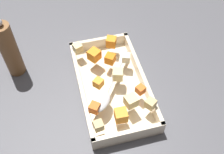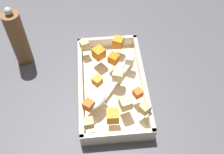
# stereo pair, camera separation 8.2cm
# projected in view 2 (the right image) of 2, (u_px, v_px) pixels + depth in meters

# --- Properties ---
(ground_plane) EXTENTS (4.00, 4.00, 0.00)m
(ground_plane) POSITION_uv_depth(u_px,v_px,m) (109.00, 89.00, 0.87)
(ground_plane) COLOR #4C4C51
(baking_dish) EXTENTS (0.37, 0.20, 0.05)m
(baking_dish) POSITION_uv_depth(u_px,v_px,m) (112.00, 86.00, 0.86)
(baking_dish) COLOR beige
(baking_dish) RESTS_ON ground_plane
(carrot_chunk_heap_top) EXTENTS (0.03, 0.03, 0.03)m
(carrot_chunk_heap_top) POSITION_uv_depth(u_px,v_px,m) (112.00, 116.00, 0.73)
(carrot_chunk_heap_top) COLOR orange
(carrot_chunk_heap_top) RESTS_ON baking_dish
(carrot_chunk_mid_left) EXTENTS (0.04, 0.04, 0.03)m
(carrot_chunk_mid_left) POSITION_uv_depth(u_px,v_px,m) (114.00, 59.00, 0.86)
(carrot_chunk_mid_left) COLOR orange
(carrot_chunk_mid_left) RESTS_ON baking_dish
(carrot_chunk_front_center) EXTENTS (0.04, 0.04, 0.03)m
(carrot_chunk_front_center) POSITION_uv_depth(u_px,v_px,m) (118.00, 42.00, 0.91)
(carrot_chunk_front_center) COLOR orange
(carrot_chunk_front_center) RESTS_ON baking_dish
(carrot_chunk_far_right) EXTENTS (0.03, 0.03, 0.02)m
(carrot_chunk_far_right) POSITION_uv_depth(u_px,v_px,m) (138.00, 93.00, 0.78)
(carrot_chunk_far_right) COLOR orange
(carrot_chunk_far_right) RESTS_ON baking_dish
(carrot_chunk_center) EXTENTS (0.05, 0.05, 0.03)m
(carrot_chunk_center) POSITION_uv_depth(u_px,v_px,m) (99.00, 53.00, 0.87)
(carrot_chunk_center) COLOR orange
(carrot_chunk_center) RESTS_ON baking_dish
(carrot_chunk_near_spoon) EXTENTS (0.04, 0.04, 0.03)m
(carrot_chunk_near_spoon) POSITION_uv_depth(u_px,v_px,m) (97.00, 81.00, 0.81)
(carrot_chunk_near_spoon) COLOR orange
(carrot_chunk_near_spoon) RESTS_ON baking_dish
(carrot_chunk_heap_side) EXTENTS (0.04, 0.04, 0.03)m
(carrot_chunk_heap_side) POSITION_uv_depth(u_px,v_px,m) (89.00, 105.00, 0.76)
(carrot_chunk_heap_side) COLOR orange
(carrot_chunk_heap_side) RESTS_ON baking_dish
(potato_chunk_mid_right) EXTENTS (0.03, 0.03, 0.03)m
(potato_chunk_mid_right) POSITION_uv_depth(u_px,v_px,m) (130.00, 60.00, 0.86)
(potato_chunk_mid_right) COLOR beige
(potato_chunk_mid_right) RESTS_ON baking_dish
(potato_chunk_corner_se) EXTENTS (0.03, 0.03, 0.02)m
(potato_chunk_corner_se) POSITION_uv_depth(u_px,v_px,m) (89.00, 123.00, 0.72)
(potato_chunk_corner_se) COLOR tan
(potato_chunk_corner_se) RESTS_ON baking_dish
(potato_chunk_corner_ne) EXTENTS (0.04, 0.04, 0.03)m
(potato_chunk_corner_ne) POSITION_uv_depth(u_px,v_px,m) (118.00, 75.00, 0.82)
(potato_chunk_corner_ne) COLOR #E0CC89
(potato_chunk_corner_ne) RESTS_ON baking_dish
(potato_chunk_near_right) EXTENTS (0.04, 0.04, 0.03)m
(potato_chunk_near_right) POSITION_uv_depth(u_px,v_px,m) (145.00, 108.00, 0.75)
(potato_chunk_near_right) COLOR tan
(potato_chunk_near_right) RESTS_ON baking_dish
(potato_chunk_far_left) EXTENTS (0.03, 0.03, 0.03)m
(potato_chunk_far_left) POSITION_uv_depth(u_px,v_px,m) (84.00, 44.00, 0.90)
(potato_chunk_far_left) COLOR #E0CC89
(potato_chunk_far_left) RESTS_ON baking_dish
(potato_chunk_near_left) EXTENTS (0.04, 0.04, 0.03)m
(potato_chunk_near_left) POSITION_uv_depth(u_px,v_px,m) (126.00, 103.00, 0.76)
(potato_chunk_near_left) COLOR #E0CC89
(potato_chunk_near_left) RESTS_ON baking_dish
(serving_spoon) EXTENTS (0.22, 0.17, 0.02)m
(serving_spoon) POSITION_uv_depth(u_px,v_px,m) (99.00, 96.00, 0.78)
(serving_spoon) COLOR silver
(serving_spoon) RESTS_ON baking_dish
(pepper_mill) EXTENTS (0.05, 0.05, 0.22)m
(pepper_mill) POSITION_uv_depth(u_px,v_px,m) (18.00, 38.00, 0.87)
(pepper_mill) COLOR brown
(pepper_mill) RESTS_ON ground_plane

